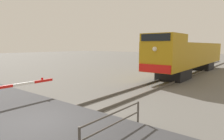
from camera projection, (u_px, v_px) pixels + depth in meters
name	position (u px, v px, depth m)	size (l,w,h in m)	color
ground_plane	(41.00, 126.00, 7.80)	(160.00, 160.00, 0.00)	#605E59
rail_track_left	(31.00, 120.00, 8.23)	(0.08, 80.00, 0.15)	#59544C
rail_track_right	(52.00, 129.00, 7.35)	(0.08, 80.00, 0.15)	#59544C
road_surface	(41.00, 124.00, 7.79)	(36.00, 4.77, 0.17)	#38383A
locomotive	(190.00, 55.00, 21.95)	(2.81, 18.29, 4.14)	black
guard_railing	(114.00, 121.00, 6.70)	(0.08, 3.23, 0.95)	#4C4742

